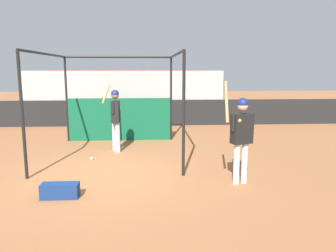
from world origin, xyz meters
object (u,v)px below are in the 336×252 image
object	(u,v)px
player_batter	(115,114)
equipment_bag	(60,191)
player_waiting	(241,132)
baseball	(92,158)

from	to	relation	value
player_batter	equipment_bag	xyz separation A→B (m)	(-0.73, -3.57, -0.98)
player_waiting	baseball	world-z (taller)	player_waiting
equipment_bag	baseball	bearing A→B (deg)	86.72
player_batter	player_waiting	xyz separation A→B (m)	(2.90, -3.00, 0.00)
player_waiting	player_batter	bearing A→B (deg)	-63.68
player_batter	baseball	size ratio (longest dim) A/B	26.49
player_batter	baseball	xyz separation A→B (m)	(-0.57, -0.92, -1.08)
equipment_bag	player_batter	bearing A→B (deg)	78.52
player_waiting	equipment_bag	xyz separation A→B (m)	(-3.62, -0.57, -0.98)
player_batter	baseball	world-z (taller)	player_batter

